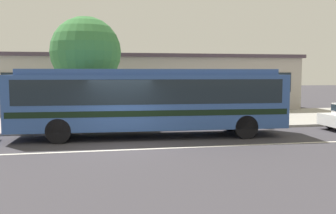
% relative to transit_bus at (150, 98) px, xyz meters
% --- Properties ---
extents(ground_plane, '(120.00, 120.00, 0.00)m').
position_rel_transit_bus_xyz_m(ground_plane, '(-1.38, -1.82, -1.71)').
color(ground_plane, '#3B393F').
extents(sidewalk_slab, '(60.00, 8.00, 0.12)m').
position_rel_transit_bus_xyz_m(sidewalk_slab, '(-1.38, 5.35, -1.65)').
color(sidewalk_slab, '#A29E95').
rests_on(sidewalk_slab, ground_plane).
extents(lane_stripe_center, '(56.00, 0.16, 0.01)m').
position_rel_transit_bus_xyz_m(lane_stripe_center, '(-1.38, -2.62, -1.70)').
color(lane_stripe_center, silver).
rests_on(lane_stripe_center, ground_plane).
extents(transit_bus, '(11.76, 3.04, 2.94)m').
position_rel_transit_bus_xyz_m(transit_bus, '(0.00, 0.00, 0.00)').
color(transit_bus, '#31549D').
rests_on(transit_bus, ground_plane).
extents(pedestrian_waiting_near_sign, '(0.47, 0.47, 1.64)m').
position_rel_transit_bus_xyz_m(pedestrian_waiting_near_sign, '(5.54, 1.79, -0.63)').
color(pedestrian_waiting_near_sign, '#2A393D').
rests_on(pedestrian_waiting_near_sign, sidewalk_slab).
extents(pedestrian_walking_along_curb, '(0.48, 0.48, 1.68)m').
position_rel_transit_bus_xyz_m(pedestrian_walking_along_curb, '(0.99, 3.20, -0.61)').
color(pedestrian_walking_along_curb, '#382D35').
rests_on(pedestrian_walking_along_curb, sidewalk_slab).
extents(bus_stop_sign, '(0.12, 0.44, 2.49)m').
position_rel_transit_bus_xyz_m(bus_stop_sign, '(3.41, 1.65, 0.01)').
color(bus_stop_sign, gray).
rests_on(bus_stop_sign, sidewalk_slab).
extents(street_tree_near_stop, '(3.60, 3.60, 5.52)m').
position_rel_transit_bus_xyz_m(street_tree_near_stop, '(-2.80, 3.71, 2.11)').
color(street_tree_near_stop, brown).
rests_on(street_tree_near_stop, sidewalk_slab).
extents(station_building, '(21.49, 6.94, 4.06)m').
position_rel_transit_bus_xyz_m(station_building, '(1.64, 11.77, 0.33)').
color(station_building, '#A29A93').
rests_on(station_building, ground_plane).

